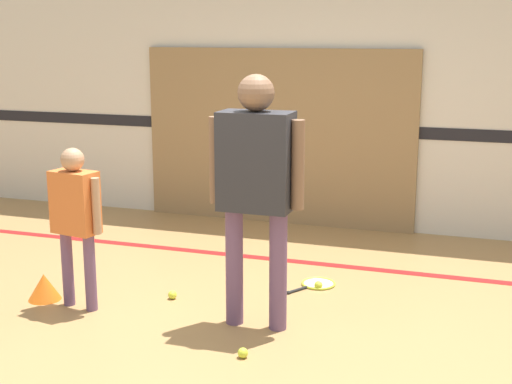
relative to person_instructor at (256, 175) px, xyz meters
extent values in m
plane|color=#A87F4C|center=(-0.11, -0.05, -1.07)|extent=(16.00, 16.00, 0.00)
cube|color=silver|center=(-0.11, 2.77, 0.53)|extent=(16.00, 0.06, 3.20)
cube|color=black|center=(-0.11, 2.74, -0.05)|extent=(16.00, 0.01, 0.12)
cube|color=#93754C|center=(-0.66, 2.71, -0.15)|extent=(2.90, 0.05, 1.84)
cube|color=red|center=(-0.11, 1.46, -1.07)|extent=(14.40, 0.10, 0.01)
cylinder|color=#6B4C70|center=(-0.16, 0.00, -0.66)|extent=(0.12, 0.12, 0.83)
cylinder|color=#6B4C70|center=(0.16, 0.00, -0.66)|extent=(0.12, 0.12, 0.83)
cube|color=#2D2D33|center=(0.00, 0.00, 0.09)|extent=(0.49, 0.27, 0.66)
sphere|color=brown|center=(0.00, 0.00, 0.54)|extent=(0.24, 0.24, 0.24)
cylinder|color=brown|center=(-0.29, 0.00, 0.08)|extent=(0.09, 0.09, 0.59)
cylinder|color=brown|center=(0.29, 0.00, 0.08)|extent=(0.09, 0.09, 0.59)
cylinder|color=#6B4C70|center=(-1.45, -0.07, -0.79)|extent=(0.08, 0.08, 0.57)
cylinder|color=#6B4C70|center=(-1.24, -0.11, -0.79)|extent=(0.08, 0.08, 0.57)
cube|color=orange|center=(-1.34, -0.09, -0.27)|extent=(0.36, 0.24, 0.46)
sphere|color=tan|center=(-1.34, -0.09, 0.04)|extent=(0.17, 0.17, 0.17)
cylinder|color=tan|center=(-1.54, -0.06, -0.28)|extent=(0.06, 0.06, 0.41)
cylinder|color=tan|center=(-1.15, -0.12, -0.28)|extent=(0.06, 0.06, 0.41)
torus|color=#C6D838|center=(0.22, 0.94, -1.06)|extent=(0.38, 0.38, 0.02)
cylinder|color=silver|center=(0.22, 0.94, -1.06)|extent=(0.24, 0.24, 0.01)
cylinder|color=black|center=(0.10, 0.74, -1.06)|extent=(0.13, 0.18, 0.02)
sphere|color=black|center=(0.05, 0.66, -1.06)|extent=(0.03, 0.03, 0.03)
sphere|color=#CCE038|center=(0.08, -0.51, -1.04)|extent=(0.07, 0.07, 0.07)
sphere|color=#CCE038|center=(0.24, 0.84, -1.04)|extent=(0.07, 0.07, 0.07)
sphere|color=#CCE038|center=(-0.77, 0.28, -1.04)|extent=(0.07, 0.07, 0.07)
cone|color=orange|center=(-1.69, -0.04, -0.97)|extent=(0.25, 0.25, 0.20)
camera|label=1|loc=(1.47, -4.40, 0.92)|focal=50.00mm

